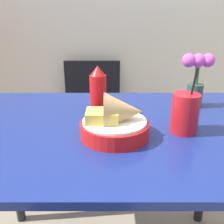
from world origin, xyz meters
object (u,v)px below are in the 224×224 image
Objects in this scene: drink_cup at (186,115)px; flower_vase at (198,77)px; chair_far_window at (93,111)px; food_basket at (118,121)px; ketchup_bottle at (99,91)px.

flower_vase is (0.11, 0.26, 0.07)m from drink_cup.
flower_vase is (0.50, -0.66, 0.40)m from chair_far_window.
chair_far_window is at bearing 99.47° from food_basket.
drink_cup is 0.99× the size of flower_vase.
food_basket is 0.23m from ketchup_bottle.
food_basket is at bearing -139.09° from flower_vase.
flower_vase is (0.34, 0.30, 0.08)m from food_basket.
food_basket reaches higher than chair_far_window.
ketchup_bottle is at bearing 148.66° from drink_cup.
food_basket is 0.99× the size of drink_cup.
drink_cup is 0.29m from flower_vase.
drink_cup is (0.23, 0.03, 0.01)m from food_basket.
ketchup_bottle reaches higher than food_basket.
flower_vase is at bearing 66.41° from drink_cup.
chair_far_window is at bearing 96.78° from ketchup_bottle.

